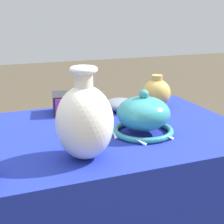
# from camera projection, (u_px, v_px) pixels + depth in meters

# --- Properties ---
(display_table) EXTENTS (1.14, 0.75, 0.79)m
(display_table) POSITION_uv_depth(u_px,v_px,m) (99.00, 153.00, 1.33)
(display_table) COLOR #38383D
(display_table) RESTS_ON ground_plane
(vase_tall_bulbous) EXTENTS (0.18, 0.18, 0.29)m
(vase_tall_bulbous) POSITION_uv_depth(u_px,v_px,m) (85.00, 121.00, 1.04)
(vase_tall_bulbous) COLOR white
(vase_tall_bulbous) RESTS_ON display_table
(vase_dome_bell) EXTENTS (0.24, 0.23, 0.17)m
(vase_dome_bell) POSITION_uv_depth(u_px,v_px,m) (143.00, 117.00, 1.27)
(vase_dome_bell) COLOR teal
(vase_dome_bell) RESTS_ON display_table
(mosaic_tile_box) EXTENTS (0.16, 0.16, 0.09)m
(mosaic_tile_box) POSITION_uv_depth(u_px,v_px,m) (69.00, 103.00, 1.53)
(mosaic_tile_box) COLOR #232328
(mosaic_tile_box) RESTS_ON display_table
(jar_round_ochre) EXTENTS (0.13, 0.13, 0.15)m
(jar_round_ochre) POSITION_uv_depth(u_px,v_px,m) (156.00, 93.00, 1.62)
(jar_round_ochre) COLOR gold
(jar_round_ochre) RESTS_ON display_table
(bowl_shallow_slate) EXTENTS (0.15, 0.15, 0.05)m
(bowl_shallow_slate) POSITION_uv_depth(u_px,v_px,m) (120.00, 105.00, 1.57)
(bowl_shallow_slate) COLOR slate
(bowl_shallow_slate) RESTS_ON display_table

